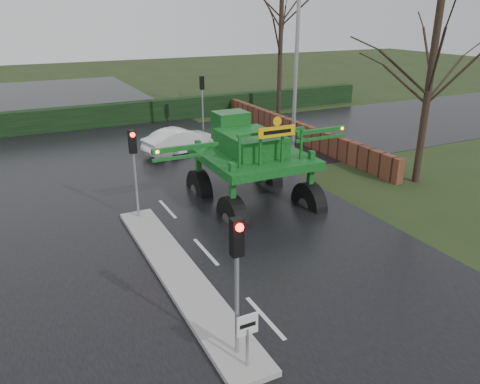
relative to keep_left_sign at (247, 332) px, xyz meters
name	(u,v)px	position (x,y,z in m)	size (l,w,h in m)	color
ground	(265,318)	(1.30, 1.50, -1.06)	(140.00, 140.00, 0.00)	black
road_main	(153,193)	(1.30, 11.50, -1.05)	(14.00, 80.00, 0.02)	black
road_cross	(121,157)	(1.30, 17.50, -1.05)	(80.00, 12.00, 0.02)	black
median_island	(179,273)	(0.00, 4.50, -0.97)	(1.20, 10.00, 0.16)	gray
hedge_row	(93,116)	(1.30, 25.50, -0.31)	(44.00, 0.90, 1.50)	black
brick_wall	(285,127)	(11.80, 17.50, -0.46)	(0.40, 20.00, 1.20)	#592D1E
keep_left_sign	(247,332)	(0.00, 0.00, 0.00)	(0.50, 0.07, 1.35)	gray
traffic_signal_near	(237,259)	(0.00, 0.49, 1.53)	(0.26, 0.33, 3.52)	gray
traffic_signal_mid	(134,155)	(0.00, 8.99, 1.53)	(0.26, 0.33, 3.52)	gray
traffic_signal_far	(202,91)	(7.80, 21.51, 1.53)	(0.26, 0.33, 3.52)	gray
street_light_right	(292,43)	(9.49, 13.50, 4.93)	(3.85, 0.30, 10.00)	gray
tree_right_near	(432,68)	(12.80, 7.50, 4.14)	(5.60, 5.60, 9.64)	black
tree_right_far	(281,26)	(14.30, 22.50, 5.44)	(7.00, 7.00, 12.05)	black
crop_sprayer	(230,162)	(3.19, 7.59, 1.24)	(8.68, 5.44, 4.85)	black
white_sedan	(182,153)	(4.55, 16.81, -1.06)	(1.49, 4.26, 1.40)	white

